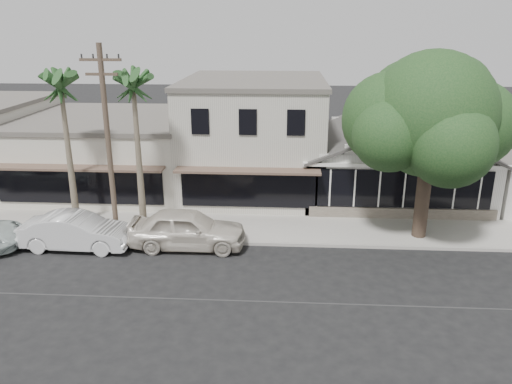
# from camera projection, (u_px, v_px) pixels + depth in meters

# --- Properties ---
(ground) EXTENTS (140.00, 140.00, 0.00)m
(ground) POSITION_uv_depth(u_px,v_px,m) (312.00, 303.00, 18.29)
(ground) COLOR black
(ground) RESTS_ON ground
(sidewalk_north) EXTENTS (90.00, 3.50, 0.15)m
(sidewalk_north) POSITION_uv_depth(u_px,v_px,m) (147.00, 226.00, 25.12)
(sidewalk_north) COLOR #9E9991
(sidewalk_north) RESTS_ON ground
(corner_shop) EXTENTS (10.40, 8.60, 5.10)m
(corner_shop) POSITION_uv_depth(u_px,v_px,m) (390.00, 153.00, 28.98)
(corner_shop) COLOR white
(corner_shop) RESTS_ON ground
(row_building_near) EXTENTS (8.00, 10.00, 6.50)m
(row_building_near) POSITION_uv_depth(u_px,v_px,m) (254.00, 137.00, 30.21)
(row_building_near) COLOR beige
(row_building_near) RESTS_ON ground
(row_building_midnear) EXTENTS (10.00, 10.00, 4.20)m
(row_building_midnear) POSITION_uv_depth(u_px,v_px,m) (111.00, 153.00, 31.10)
(row_building_midnear) COLOR silver
(row_building_midnear) RESTS_ON ground
(utility_pole) EXTENTS (1.80, 0.24, 9.00)m
(utility_pole) POSITION_uv_depth(u_px,v_px,m) (108.00, 141.00, 22.21)
(utility_pole) COLOR brown
(utility_pole) RESTS_ON ground
(car_0) EXTENTS (5.31, 2.17, 1.80)m
(car_0) POSITION_uv_depth(u_px,v_px,m) (187.00, 229.00, 22.65)
(car_0) COLOR beige
(car_0) RESTS_ON ground
(car_1) EXTENTS (5.00, 1.86, 1.63)m
(car_1) POSITION_uv_depth(u_px,v_px,m) (76.00, 231.00, 22.57)
(car_1) COLOR silver
(car_1) RESTS_ON ground
(shade_tree) EXTENTS (7.91, 7.15, 8.77)m
(shade_tree) POSITION_uv_depth(u_px,v_px,m) (428.00, 117.00, 22.27)
(shade_tree) COLOR #493A2C
(shade_tree) RESTS_ON ground
(palm_east) EXTENTS (2.98, 2.98, 8.25)m
(palm_east) POSITION_uv_depth(u_px,v_px,m) (133.00, 86.00, 22.43)
(palm_east) COLOR #726651
(palm_east) RESTS_ON ground
(palm_mid) EXTENTS (2.88, 2.88, 8.16)m
(palm_mid) POSITION_uv_depth(u_px,v_px,m) (61.00, 86.00, 23.07)
(palm_mid) COLOR #726651
(palm_mid) RESTS_ON ground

